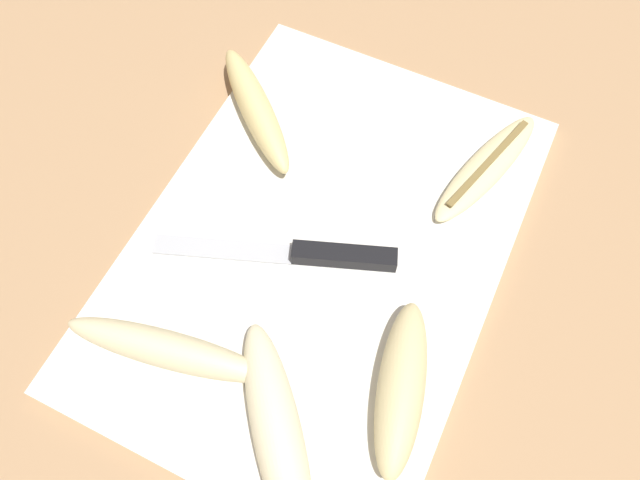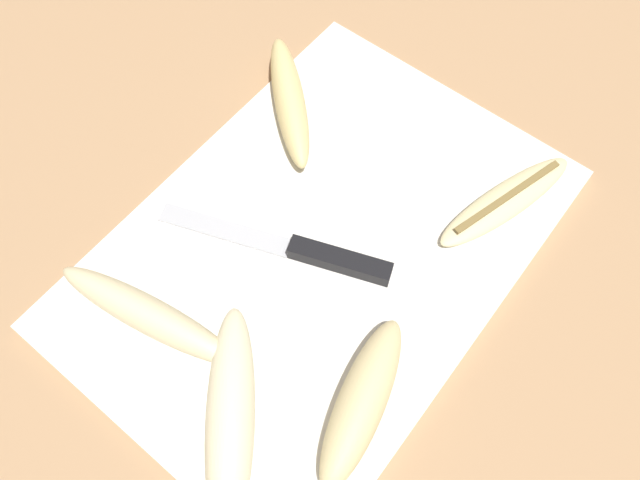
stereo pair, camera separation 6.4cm
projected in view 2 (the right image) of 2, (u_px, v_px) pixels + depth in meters
The scene contains 8 objects.
ground_plane at pixel (320, 249), 0.66m from camera, with size 4.00×4.00×0.00m, color tan.
cutting_board at pixel (320, 247), 0.65m from camera, with size 0.52×0.36×0.01m.
knife at pixel (316, 254), 0.63m from camera, with size 0.11×0.24×0.02m.
banana_soft_right at pixel (506, 201), 0.66m from camera, with size 0.18×0.09×0.02m.
banana_bright_far at pixel (230, 417), 0.55m from camera, with size 0.18×0.16×0.04m.
banana_golden_short at pixel (289, 100), 0.71m from camera, with size 0.15×0.16×0.04m.
banana_cream_curved at pixel (147, 314), 0.59m from camera, with size 0.07×0.20×0.04m.
banana_mellow_near at pixel (362, 401), 0.56m from camera, with size 0.17×0.08×0.04m.
Camera 2 is at (-0.22, -0.18, 0.59)m, focal length 35.00 mm.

